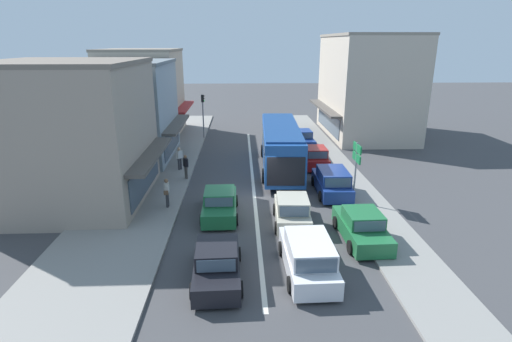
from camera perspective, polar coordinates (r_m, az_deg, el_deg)
The scene contains 22 objects.
ground_plane at distance 23.14m, azimuth -0.16°, elevation -4.47°, with size 140.00×140.00×0.00m, color #3F3F42.
lane_centre_line at distance 26.88m, azimuth -0.48°, elevation -1.22°, with size 0.20×28.00×0.01m, color silver.
sidewalk_left at distance 29.37m, azimuth -13.99°, elevation 0.04°, with size 5.20×44.00×0.14m, color gray.
kerb_right at distance 29.58m, azimuth 11.49°, elevation 0.33°, with size 2.80×44.00×0.12m, color gray.
shopfront_corner_near at distance 24.55m, azimuth -24.82°, elevation 4.84°, with size 8.73×8.63×7.92m.
shopfront_mid_block at distance 32.83m, azimuth -19.07°, elevation 8.08°, with size 8.98×8.43×7.52m.
shopfront_far_end at distance 41.09m, azimuth -15.76°, elevation 10.68°, with size 7.91×8.21×8.23m.
building_right_far at distance 40.81m, azimuth 15.55°, elevation 11.61°, with size 8.25×11.74×9.58m.
city_bus at distance 28.66m, azimuth 3.56°, elevation 3.88°, with size 3.06×10.95×3.23m.
sedan_queue_far_back at distance 21.26m, azimuth -5.18°, elevation -4.71°, with size 1.93×4.22×1.47m.
wagon_behind_bus_near at distance 16.28m, azimuth 7.44°, elevation -11.97°, with size 2.01×4.54×1.58m.
hatchback_behind_bus_mid at distance 20.23m, azimuth 5.18°, elevation -5.79°, with size 1.95×3.77×1.54m.
sedan_adjacent_lane_lead at distance 15.89m, azimuth -5.58°, elevation -13.04°, with size 2.00×4.25×1.47m.
parked_sedan_kerb_front at distance 19.29m, azimuth 14.85°, elevation -7.73°, with size 1.97×4.24×1.47m.
parked_wagon_kerb_second at distance 24.62m, azimuth 10.80°, elevation -1.55°, with size 2.01×4.53×1.58m.
parked_hatchback_kerb_third at distance 29.76m, azimuth 8.37°, elevation 1.92°, with size 1.82×3.70×1.54m.
parked_sedan_kerb_rear at distance 35.64m, azimuth 6.55°, elevation 4.57°, with size 2.02×4.26×1.47m.
traffic_light_downstreet at distance 38.05m, azimuth -7.58°, elevation 8.75°, with size 0.33×0.24×4.20m.
directional_road_sign at distance 22.72m, azimuth 14.17°, elevation 1.76°, with size 0.10×1.40×3.60m.
pedestrian_with_handbag_near at distance 22.36m, azimuth -12.63°, elevation -2.81°, with size 0.25×0.65×1.63m.
pedestrian_browsing_midblock at distance 28.78m, azimuth -10.89°, elevation 1.97°, with size 0.44×0.42×1.63m.
pedestrian_far_walker at distance 26.79m, azimuth -10.00°, elevation 0.82°, with size 0.38×0.50×1.63m.
Camera 1 is at (-0.79, -21.38, 8.81)m, focal length 28.00 mm.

